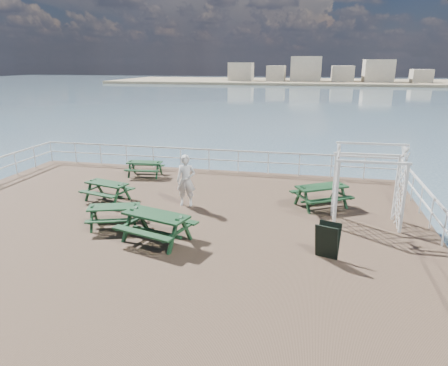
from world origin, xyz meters
TOP-DOWN VIEW (x-y plane):
  - ground at (0.00, 0.00)m, footprint 18.00×14.00m
  - sea_backdrop at (12.54, 134.07)m, footprint 300.00×300.00m
  - railing at (-0.07, 2.57)m, footprint 17.77×13.76m
  - picnic_table_a at (-2.71, 5.20)m, footprint 1.71×1.43m
  - picnic_table_b at (-2.76, 1.63)m, footprint 1.96×1.73m
  - picnic_table_c at (5.39, 2.70)m, footprint 2.39×2.27m
  - picnic_table_d at (-1.27, -0.68)m, footprint 1.97×1.77m
  - picnic_table_e at (0.49, -1.43)m, footprint 2.40×2.13m
  - trellis_arbor at (6.79, 1.32)m, footprint 2.24×1.24m
  - sandwich_board at (5.50, -1.45)m, footprint 0.73×0.63m
  - person at (0.43, 1.76)m, footprint 0.76×0.55m

SIDE VIEW (x-z plane):
  - sea_backdrop at x=12.54m, z-range -5.11..4.09m
  - ground at x=0.00m, z-range -0.30..0.00m
  - sandwich_board at x=5.50m, z-range -0.01..1.01m
  - picnic_table_a at x=-2.71m, z-range 0.11..0.89m
  - picnic_table_d at x=-1.27m, z-range 0.11..0.91m
  - picnic_table_b at x=-2.76m, z-range 0.11..0.93m
  - picnic_table_c at x=5.39m, z-range 0.13..1.04m
  - picnic_table_e at x=0.49m, z-range 0.14..1.12m
  - railing at x=-0.07m, z-range 0.32..1.42m
  - person at x=0.43m, z-range 0.00..1.94m
  - trellis_arbor at x=6.79m, z-range -0.15..2.60m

